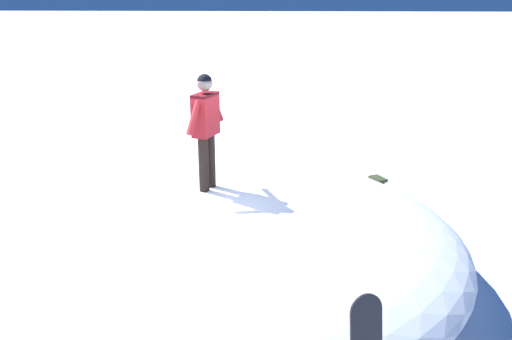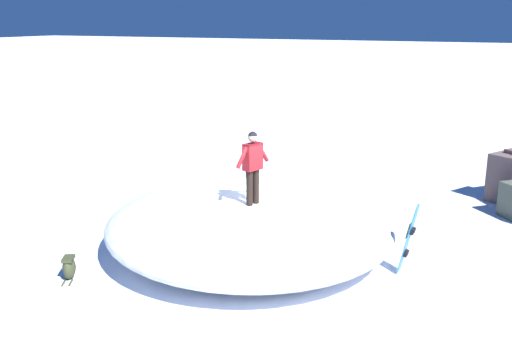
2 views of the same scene
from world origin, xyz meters
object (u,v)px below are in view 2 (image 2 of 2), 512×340
Objects in this scene: snowboarder_standing at (253,162)px; backpack_near at (69,267)px; snowboard_secondary_upright at (409,238)px; snowboard_primary_upright at (250,170)px.

snowboarder_standing is 4.33m from backpack_near.
snowboard_secondary_upright is 6.91m from backpack_near.
snowboard_primary_upright is 2.85× the size of backpack_near.
snowboard_secondary_upright is 2.54× the size of backpack_near.
snowboarder_standing is at bearing 132.77° from backpack_near.
snowboard_primary_upright is at bearing 169.78° from backpack_near.
snowboard_primary_upright is 1.12× the size of snowboard_secondary_upright.
snowboarder_standing reaches higher than snowboard_primary_upright.
snowboarder_standing is at bearing -82.86° from snowboard_secondary_upright.
snowboard_primary_upright reaches higher than backpack_near.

